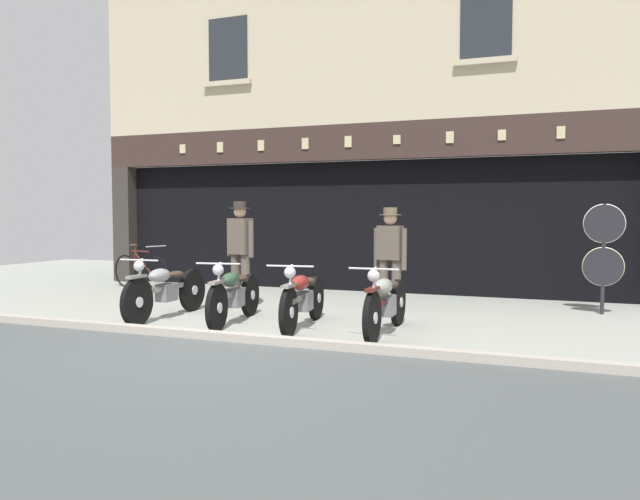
{
  "coord_description": "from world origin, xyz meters",
  "views": [
    {
      "loc": [
        3.87,
        -6.6,
        1.57
      ],
      "look_at": [
        0.24,
        2.76,
        0.97
      ],
      "focal_mm": 35.06,
      "sensor_mm": 36.0,
      "label": 1
    }
  ],
  "objects_px": {
    "motorcycle_left": "(166,289)",
    "advert_board_far": "(203,208)",
    "salesman_left": "(240,249)",
    "shopkeeper_center": "(390,254)",
    "advert_board_near": "(242,209)",
    "motorcycle_center_left": "(234,294)",
    "motorcycle_center_right": "(386,302)",
    "leaning_bicycle": "(140,270)",
    "tyre_sign_pole": "(604,247)",
    "motorcycle_center": "(303,297)"
  },
  "relations": [
    {
      "from": "motorcycle_center_left",
      "to": "motorcycle_center_right",
      "type": "relative_size",
      "value": 0.96
    },
    {
      "from": "motorcycle_left",
      "to": "leaning_bicycle",
      "type": "relative_size",
      "value": 1.27
    },
    {
      "from": "tyre_sign_pole",
      "to": "advert_board_near",
      "type": "bearing_deg",
      "value": 168.23
    },
    {
      "from": "motorcycle_left",
      "to": "motorcycle_center_right",
      "type": "height_order",
      "value": "motorcycle_left"
    },
    {
      "from": "advert_board_far",
      "to": "motorcycle_center",
      "type": "bearing_deg",
      "value": -45.31
    },
    {
      "from": "motorcycle_center_right",
      "to": "advert_board_near",
      "type": "relative_size",
      "value": 2.31
    },
    {
      "from": "motorcycle_center_left",
      "to": "leaning_bicycle",
      "type": "relative_size",
      "value": 1.18
    },
    {
      "from": "tyre_sign_pole",
      "to": "leaning_bicycle",
      "type": "bearing_deg",
      "value": 178.65
    },
    {
      "from": "shopkeeper_center",
      "to": "advert_board_near",
      "type": "bearing_deg",
      "value": -22.83
    },
    {
      "from": "advert_board_near",
      "to": "advert_board_far",
      "type": "height_order",
      "value": "advert_board_far"
    },
    {
      "from": "salesman_left",
      "to": "tyre_sign_pole",
      "type": "height_order",
      "value": "salesman_left"
    },
    {
      "from": "motorcycle_center_right",
      "to": "leaning_bicycle",
      "type": "bearing_deg",
      "value": -27.31
    },
    {
      "from": "salesman_left",
      "to": "motorcycle_center_right",
      "type": "bearing_deg",
      "value": 169.1
    },
    {
      "from": "motorcycle_center_right",
      "to": "salesman_left",
      "type": "relative_size",
      "value": 1.16
    },
    {
      "from": "shopkeeper_center",
      "to": "advert_board_far",
      "type": "distance_m",
      "value": 5.48
    },
    {
      "from": "motorcycle_center",
      "to": "motorcycle_left",
      "type": "bearing_deg",
      "value": -6.79
    },
    {
      "from": "motorcycle_center_left",
      "to": "advert_board_far",
      "type": "distance_m",
      "value": 5.41
    },
    {
      "from": "salesman_left",
      "to": "shopkeeper_center",
      "type": "xyz_separation_m",
      "value": [
        2.39,
        0.56,
        -0.06
      ]
    },
    {
      "from": "tyre_sign_pole",
      "to": "advert_board_far",
      "type": "xyz_separation_m",
      "value": [
        -8.04,
        1.47,
        0.64
      ]
    },
    {
      "from": "shopkeeper_center",
      "to": "advert_board_far",
      "type": "relative_size",
      "value": 1.51
    },
    {
      "from": "tyre_sign_pole",
      "to": "advert_board_far",
      "type": "distance_m",
      "value": 8.2
    },
    {
      "from": "motorcycle_center_left",
      "to": "salesman_left",
      "type": "distance_m",
      "value": 1.57
    },
    {
      "from": "salesman_left",
      "to": "advert_board_near",
      "type": "xyz_separation_m",
      "value": [
        -1.52,
        2.91,
        0.67
      ]
    },
    {
      "from": "motorcycle_center_right",
      "to": "advert_board_far",
      "type": "height_order",
      "value": "advert_board_far"
    },
    {
      "from": "salesman_left",
      "to": "motorcycle_center_left",
      "type": "bearing_deg",
      "value": 129.05
    },
    {
      "from": "motorcycle_center",
      "to": "advert_board_near",
      "type": "distance_m",
      "value": 5.42
    },
    {
      "from": "motorcycle_left",
      "to": "advert_board_far",
      "type": "distance_m",
      "value": 4.81
    },
    {
      "from": "motorcycle_left",
      "to": "motorcycle_center_left",
      "type": "height_order",
      "value": "motorcycle_left"
    },
    {
      "from": "motorcycle_center",
      "to": "leaning_bicycle",
      "type": "bearing_deg",
      "value": -37.88
    },
    {
      "from": "tyre_sign_pole",
      "to": "salesman_left",
      "type": "bearing_deg",
      "value": -165.47
    },
    {
      "from": "salesman_left",
      "to": "advert_board_far",
      "type": "relative_size",
      "value": 1.6
    },
    {
      "from": "shopkeeper_center",
      "to": "advert_board_far",
      "type": "height_order",
      "value": "advert_board_far"
    },
    {
      "from": "motorcycle_center_right",
      "to": "leaning_bicycle",
      "type": "relative_size",
      "value": 1.22
    },
    {
      "from": "advert_board_far",
      "to": "leaning_bicycle",
      "type": "bearing_deg",
      "value": -120.73
    },
    {
      "from": "advert_board_near",
      "to": "salesman_left",
      "type": "bearing_deg",
      "value": -62.35
    },
    {
      "from": "motorcycle_center",
      "to": "salesman_left",
      "type": "distance_m",
      "value": 2.18
    },
    {
      "from": "motorcycle_center",
      "to": "advert_board_far",
      "type": "distance_m",
      "value": 6.05
    },
    {
      "from": "salesman_left",
      "to": "advert_board_far",
      "type": "height_order",
      "value": "advert_board_far"
    },
    {
      "from": "motorcycle_center",
      "to": "advert_board_far",
      "type": "bearing_deg",
      "value": -52.29
    },
    {
      "from": "motorcycle_center_right",
      "to": "advert_board_far",
      "type": "distance_m",
      "value": 6.92
    },
    {
      "from": "motorcycle_left",
      "to": "advert_board_near",
      "type": "height_order",
      "value": "advert_board_near"
    },
    {
      "from": "motorcycle_left",
      "to": "motorcycle_center_right",
      "type": "bearing_deg",
      "value": 178.26
    },
    {
      "from": "motorcycle_center",
      "to": "motorcycle_center_right",
      "type": "xyz_separation_m",
      "value": [
        1.17,
        -0.03,
        0.0
      ]
    },
    {
      "from": "motorcycle_left",
      "to": "advert_board_far",
      "type": "height_order",
      "value": "advert_board_far"
    },
    {
      "from": "shopkeeper_center",
      "to": "salesman_left",
      "type": "bearing_deg",
      "value": 21.26
    },
    {
      "from": "tyre_sign_pole",
      "to": "motorcycle_left",
      "type": "bearing_deg",
      "value": -155.77
    },
    {
      "from": "motorcycle_center_left",
      "to": "motorcycle_center_right",
      "type": "xyz_separation_m",
      "value": [
        2.22,
        0.01,
        0.0
      ]
    },
    {
      "from": "leaning_bicycle",
      "to": "salesman_left",
      "type": "bearing_deg",
      "value": 77.62
    },
    {
      "from": "motorcycle_left",
      "to": "tyre_sign_pole",
      "type": "distance_m",
      "value": 6.71
    },
    {
      "from": "motorcycle_center",
      "to": "shopkeeper_center",
      "type": "bearing_deg",
      "value": -118.4
    }
  ]
}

